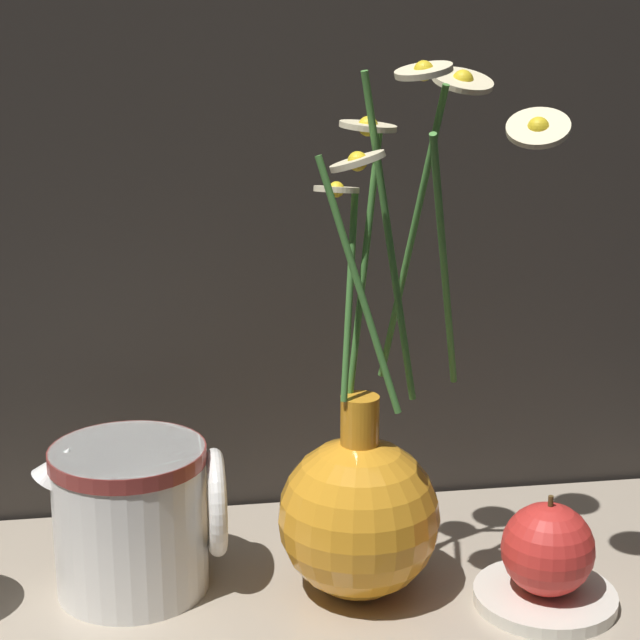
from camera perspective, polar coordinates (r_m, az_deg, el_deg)
The scene contains 6 objects.
ground_plane at distance 0.86m, azimuth -0.88°, elevation -15.11°, with size 6.00×6.00×0.00m, color black.
shelf at distance 0.86m, azimuth -0.88°, elevation -14.77°, with size 0.78×0.34×0.01m.
vase_with_flowers at distance 0.82m, azimuth 2.23°, elevation -9.77°, with size 0.20×0.14×0.40m.
ceramic_pitcher at distance 0.85m, azimuth -9.91°, elevation -10.02°, with size 0.14×0.12×0.13m.
saucer_plate at distance 0.86m, azimuth 11.90°, elevation -14.26°, with size 0.11×0.11×0.01m.
orange_fruit at distance 0.84m, azimuth 12.05°, elevation -11.85°, with size 0.07×0.07×0.08m.
Camera 1 is at (-0.10, -0.73, 0.44)m, focal length 60.00 mm.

